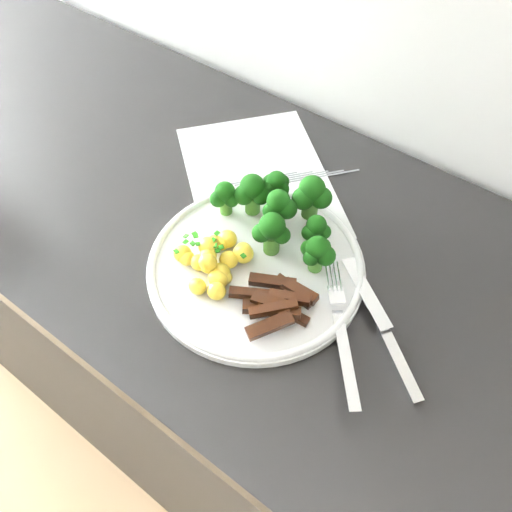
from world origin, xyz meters
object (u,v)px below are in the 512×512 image
Objects in this scene: counter at (272,382)px; knife at (389,343)px; recipe_paper at (259,179)px; potatoes at (215,260)px; plate at (256,265)px; fork at (342,335)px; broccoli at (281,208)px; beef_strips at (277,301)px.

counter is 12.79× the size of knife.
recipe_paper is 0.34m from knife.
recipe_paper reaches higher than counter.
potatoes reaches higher than counter.
counter is 0.47m from recipe_paper.
potatoes is (-0.04, -0.04, 0.02)m from plate.
fork reaches higher than counter.
broccoli reaches higher than counter.
potatoes is 0.20m from fork.
recipe_paper is 1.25× the size of plate.
counter is at bearing -42.37° from recipe_paper.
broccoli reaches higher than beef_strips.
knife is at bearing -18.00° from broccoli.
knife reaches higher than recipe_paper.
potatoes is at bearing 179.06° from beef_strips.
fork is (0.17, -0.10, -0.04)m from broccoli.
fork is at bearing -147.22° from knife.
plate is 0.07m from beef_strips.
broccoli is (-0.02, 0.03, 0.50)m from counter.
counter is 0.49m from fork.
broccoli is 1.15× the size of knife.
broccoli is 0.20m from fork.
broccoli is 0.12m from potatoes.
potatoes is 0.61× the size of knife.
broccoli reaches higher than fork.
potatoes reaches higher than fork.
counter is 21.09× the size of potatoes.
knife is (0.20, -0.04, 0.45)m from counter.
plate is 1.72× the size of fork.
beef_strips is 0.62× the size of knife.
potatoes is at bearing -178.01° from fork.
recipe_paper is 0.13m from broccoli.
fork is (0.26, -0.18, 0.02)m from recipe_paper.
broccoli is at bearing 74.13° from potatoes.
plate is 0.21m from knife.
beef_strips is at bearing -47.96° from recipe_paper.
knife is at bearing -24.69° from recipe_paper.
broccoli reaches higher than recipe_paper.
beef_strips is at bearing -0.94° from potatoes.
plate reaches higher than recipe_paper.
counter is at bearing 123.26° from beef_strips.
fork is 0.06m from knife.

